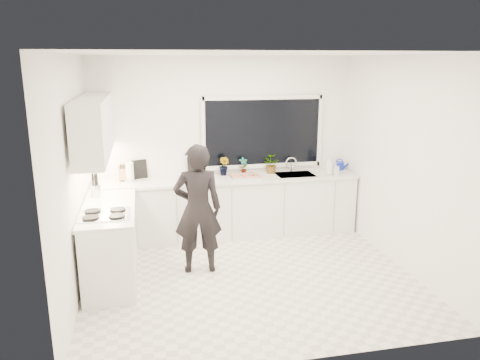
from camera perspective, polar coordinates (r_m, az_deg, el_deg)
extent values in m
cube|color=beige|center=(5.99, 1.14, -11.74)|extent=(4.00, 3.50, 0.02)
cube|color=white|center=(7.22, -1.93, 4.18)|extent=(4.00, 0.02, 2.70)
cube|color=white|center=(5.45, -19.84, -0.04)|extent=(0.02, 3.50, 2.70)
cube|color=white|center=(6.28, 19.38, 1.83)|extent=(0.02, 3.50, 2.70)
cube|color=white|center=(5.38, 1.29, 15.26)|extent=(4.00, 3.50, 0.02)
cube|color=black|center=(7.28, 2.78, 5.85)|extent=(1.80, 0.02, 1.00)
cube|color=white|center=(7.14, -1.44, -3.46)|extent=(3.92, 0.58, 0.88)
cube|color=white|center=(6.02, -15.44, -7.47)|extent=(0.58, 1.60, 0.88)
cube|color=silver|center=(7.01, -1.45, 0.10)|extent=(3.94, 0.62, 0.04)
cube|color=silver|center=(5.87, -15.74, -3.29)|extent=(0.62, 1.60, 0.04)
cube|color=white|center=(6.02, -17.29, 6.31)|extent=(0.34, 2.10, 0.70)
cube|color=silver|center=(7.28, 6.69, 0.31)|extent=(0.58, 0.42, 0.14)
cylinder|color=silver|center=(7.43, 6.25, 1.87)|extent=(0.03, 0.03, 0.22)
cube|color=black|center=(5.53, -16.19, -4.04)|extent=(0.56, 0.48, 0.03)
imported|color=black|center=(5.87, -5.18, -3.54)|extent=(0.62, 0.43, 1.65)
cube|color=#B7B7BC|center=(7.03, 0.65, 0.44)|extent=(0.47, 0.35, 0.03)
cube|color=#CD471B|center=(7.02, 0.65, 0.58)|extent=(0.43, 0.31, 0.01)
cylinder|color=#1323B9|center=(7.68, 12.02, 1.71)|extent=(0.18, 0.18, 0.13)
cylinder|color=white|center=(6.97, -13.28, 0.92)|extent=(0.12, 0.12, 0.26)
cube|color=#9D6C49|center=(7.02, -14.00, 0.79)|extent=(0.14, 0.11, 0.22)
cylinder|color=#B5B5BA|center=(6.29, -17.18, -1.28)|extent=(0.13, 0.13, 0.16)
cube|color=black|center=(7.11, -12.13, 1.31)|extent=(0.22, 0.09, 0.28)
cube|color=black|center=(7.14, -5.42, 1.72)|extent=(0.25, 0.05, 0.30)
imported|color=#26662D|center=(7.12, -1.94, 1.74)|extent=(0.21, 0.21, 0.30)
imported|color=#26662D|center=(7.18, 0.42, 1.73)|extent=(0.16, 0.12, 0.27)
imported|color=#26662D|center=(7.28, 3.69, 1.92)|extent=(0.32, 0.33, 0.28)
imported|color=#D8BF66|center=(7.26, 10.81, 1.83)|extent=(0.18, 0.18, 0.32)
imported|color=#D8BF66|center=(7.32, 11.54, 1.38)|extent=(0.10, 0.10, 0.20)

